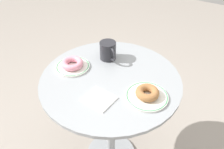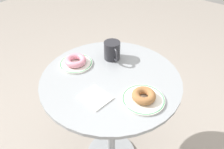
{
  "view_description": "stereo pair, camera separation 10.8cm",
  "coord_description": "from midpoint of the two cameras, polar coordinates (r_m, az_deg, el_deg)",
  "views": [
    {
      "loc": [
        0.47,
        -0.71,
        1.44
      ],
      "look_at": [
        0.01,
        -0.0,
        0.76
      ],
      "focal_mm": 34.71,
      "sensor_mm": 36.0,
      "label": 1
    },
    {
      "loc": [
        0.55,
        -0.65,
        1.44
      ],
      "look_at": [
        0.01,
        -0.0,
        0.76
      ],
      "focal_mm": 34.71,
      "sensor_mm": 36.0,
      "label": 2
    }
  ],
  "objects": [
    {
      "name": "donut_cinnamon",
      "position": [
        0.98,
        6.21,
        -4.89
      ],
      "size": [
        0.12,
        0.12,
        0.04
      ],
      "primitive_type": "torus",
      "rotation": [
        0.0,
        0.0,
        1.45
      ],
      "color": "#A36B3D",
      "rests_on": "plate_right"
    },
    {
      "name": "donut_pink_frosted",
      "position": [
        1.18,
        -13.03,
        2.78
      ],
      "size": [
        0.13,
        0.13,
        0.03
      ],
      "primitive_type": "torus",
      "rotation": [
        0.0,
        0.0,
        3.27
      ],
      "color": "pink",
      "rests_on": "plate_left"
    },
    {
      "name": "cafe_table",
      "position": [
        1.25,
        -2.85,
        -8.2
      ],
      "size": [
        0.72,
        0.72,
        0.73
      ],
      "color": "#999EA3",
      "rests_on": "ground"
    },
    {
      "name": "plate_right",
      "position": [
        1.0,
        6.12,
        -5.85
      ],
      "size": [
        0.19,
        0.19,
        0.01
      ],
      "color": "white",
      "rests_on": "cafe_table"
    },
    {
      "name": "paper_napkin",
      "position": [
        0.99,
        -6.56,
        -6.5
      ],
      "size": [
        0.14,
        0.12,
        0.01
      ],
      "primitive_type": "cube",
      "rotation": [
        0.0,
        0.0,
        -0.07
      ],
      "color": "white",
      "rests_on": "cafe_table"
    },
    {
      "name": "plate_left",
      "position": [
        1.2,
        -12.83,
        2.01
      ],
      "size": [
        0.18,
        0.18,
        0.01
      ],
      "color": "white",
      "rests_on": "cafe_table"
    },
    {
      "name": "coffee_mug",
      "position": [
        1.21,
        -3.58,
        6.17
      ],
      "size": [
        0.13,
        0.1,
        0.1
      ],
      "color": "#28282D",
      "rests_on": "cafe_table"
    }
  ]
}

